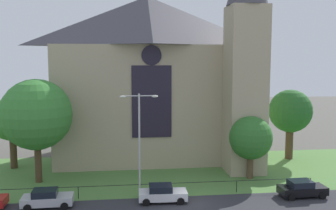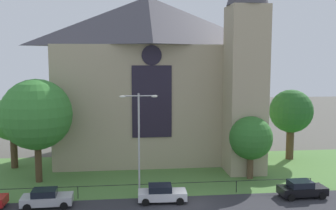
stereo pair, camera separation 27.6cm
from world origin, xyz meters
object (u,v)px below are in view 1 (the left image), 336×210
Objects in this scene: parked_car_silver at (47,198)px; parked_car_black at (302,189)px; streetlamp_near at (139,133)px; church_building at (154,76)px; tree_left_far at (12,120)px; tree_right_far at (290,112)px; tree_right_near at (251,138)px; parked_car_white at (162,193)px; tree_left_near at (36,115)px.

parked_car_silver is 1.00× the size of parked_car_black.
streetlamp_near reaches higher than parked_car_black.
parked_car_black is (12.02, -15.76, -9.53)m from church_building.
tree_left_far is 0.94× the size of tree_right_far.
parked_car_white is at bearing -150.11° from tree_right_near.
streetlamp_near is (-2.56, -14.02, -4.41)m from church_building.
parked_car_silver is at bearing -177.34° from parked_car_white.
church_building reaches higher than streetlamp_near.
tree_left_near is at bearing 161.81° from parked_car_black.
tree_right_near is 0.70× the size of streetlamp_near.
tree_right_near is at bearing 114.46° from parked_car_black.
tree_right_near is at bearing 19.47° from streetlamp_near.
streetlamp_near is (-19.16, -11.41, -0.07)m from tree_right_far.
church_building is 15.53m from tree_left_near.
tree_left_near is at bearing 105.13° from parked_car_silver.
church_building is 18.23m from parked_car_white.
tree_left_near is (-21.65, 1.34, 2.62)m from tree_right_near.
parked_car_black is (22.46, -0.18, 0.00)m from parked_car_silver.
tree_left_near reaches higher than tree_left_far.
tree_right_near is 1.54× the size of parked_car_silver.
tree_right_far is at bearing 24.24° from parked_car_silver.
tree_left_near reaches higher than parked_car_black.
parked_car_silver is (2.08, -7.03, -6.15)m from tree_left_near.
tree_right_near is at bearing -15.37° from tree_left_far.
tree_left_near is (-12.52, -8.55, -3.38)m from church_building.
tree_right_far reaches higher than parked_car_black.
parked_car_silver is 22.47m from parked_car_black.
parked_car_silver is at bearing -73.52° from tree_left_near.
streetlamp_near is at bearing 143.94° from parked_car_white.
parked_car_white is (9.77, 0.05, 0.00)m from parked_car_silver.
streetlamp_near reaches higher than parked_car_silver.
tree_left_near reaches higher than tree_right_near.
church_building is at bearing 89.89° from parked_car_white.
tree_right_near is (9.13, -9.89, -6.00)m from church_building.
streetlamp_near reaches higher than tree_right_near.
tree_left_far is 0.78× the size of tree_left_near.
church_building is 3.97× the size of tree_right_near.
parked_car_white is 1.00× the size of parked_car_black.
parked_car_silver and parked_car_black have the same top height.
tree_left_far reaches higher than parked_car_silver.
parked_car_black is (12.69, -0.23, 0.00)m from parked_car_white.
parked_car_black is at bearing -63.72° from tree_right_near.
parked_car_silver is (-7.88, -1.55, -5.12)m from streetlamp_near.
parked_car_black is at bearing -6.77° from streetlamp_near.
church_building is 2.77× the size of streetlamp_near.
church_building is at bearing 34.32° from tree_left_near.
parked_car_black is (-4.58, -13.14, -5.18)m from tree_right_far.
parked_car_white and parked_car_black have the same top height.
parked_car_white is (1.89, -1.50, -5.12)m from streetlamp_near.
tree_right_near is 26.51m from tree_left_far.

